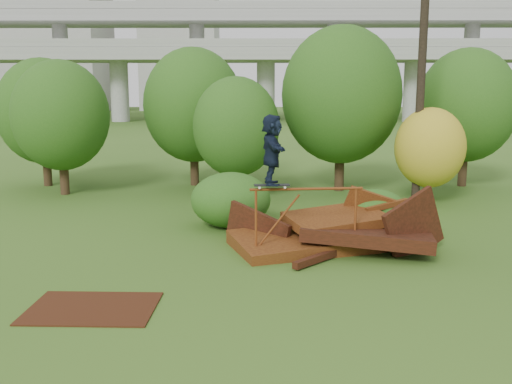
{
  "coord_description": "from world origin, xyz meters",
  "views": [
    {
      "loc": [
        -0.71,
        -11.06,
        3.96
      ],
      "look_at": [
        -0.8,
        2.0,
        1.6
      ],
      "focal_mm": 40.0,
      "sensor_mm": 36.0,
      "label": 1
    }
  ],
  "objects_px": {
    "scrap_pile": "(333,234)",
    "utility_pole": "(421,74)",
    "flat_plate": "(92,308)",
    "skater": "(272,150)"
  },
  "relations": [
    {
      "from": "scrap_pile",
      "to": "utility_pole",
      "type": "distance_m",
      "value": 7.96
    },
    {
      "from": "flat_plate",
      "to": "skater",
      "type": "bearing_deg",
      "value": 44.66
    },
    {
      "from": "scrap_pile",
      "to": "skater",
      "type": "xyz_separation_m",
      "value": [
        -1.58,
        -0.77,
        2.21
      ]
    },
    {
      "from": "scrap_pile",
      "to": "utility_pole",
      "type": "height_order",
      "value": "utility_pole"
    },
    {
      "from": "scrap_pile",
      "to": "skater",
      "type": "bearing_deg",
      "value": -153.82
    },
    {
      "from": "skater",
      "to": "flat_plate",
      "type": "height_order",
      "value": "skater"
    },
    {
      "from": "flat_plate",
      "to": "scrap_pile",
      "type": "bearing_deg",
      "value": 39.67
    },
    {
      "from": "skater",
      "to": "flat_plate",
      "type": "xyz_separation_m",
      "value": [
        -3.35,
        -3.31,
        -2.56
      ]
    },
    {
      "from": "skater",
      "to": "flat_plate",
      "type": "bearing_deg",
      "value": 131.42
    },
    {
      "from": "scrap_pile",
      "to": "skater",
      "type": "distance_m",
      "value": 2.82
    }
  ]
}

